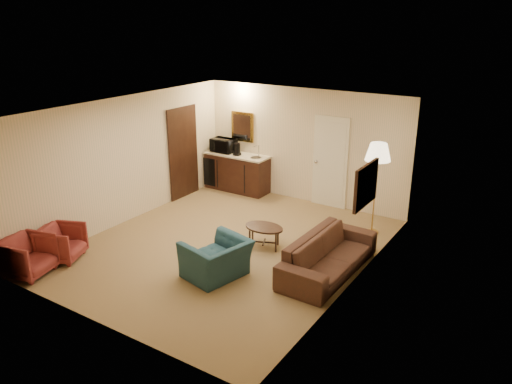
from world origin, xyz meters
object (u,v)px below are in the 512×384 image
sofa (329,249)px  teal_armchair (216,253)px  rose_chair_near (61,241)px  waste_bin (258,190)px  wetbar_cabinet (237,172)px  rose_chair_far (27,254)px  floor_lamp (375,189)px  coffee_table (264,237)px  coffee_maker (237,149)px  microwave (223,144)px

sofa → teal_armchair: teal_armchair is taller
rose_chair_near → waste_bin: 4.79m
wetbar_cabinet → rose_chair_near: size_ratio=2.38×
sofa → teal_armchair: (-1.49, -1.15, 0.00)m
sofa → rose_chair_far: 5.01m
floor_lamp → sofa: bearing=-91.6°
teal_armchair → coffee_table: 1.37m
wetbar_cabinet → coffee_maker: size_ratio=5.59×
wetbar_cabinet → waste_bin: 0.73m
floor_lamp → coffee_maker: floor_lamp is taller
wetbar_cabinet → rose_chair_far: size_ratio=2.22×
coffee_table → sofa: bearing=-8.2°
coffee_table → microwave: bearing=137.9°
rose_chair_far → coffee_maker: coffee_maker is taller
rose_chair_near → coffee_maker: bearing=-30.1°
waste_bin → floor_lamp: bearing=-11.1°
rose_chair_near → coffee_table: 3.61m
waste_bin → microwave: size_ratio=0.46×
sofa → wetbar_cabinet: bearing=55.9°
floor_lamp → coffee_table: bearing=-130.0°
waste_bin → wetbar_cabinet: bearing=173.9°
microwave → coffee_table: bearing=-41.8°
teal_armchair → wetbar_cabinet: bearing=-137.2°
rose_chair_far → wetbar_cabinet: bearing=-19.6°
sofa → microwave: size_ratio=3.71×
rose_chair_near → floor_lamp: (4.22, 4.05, 0.58)m
microwave → rose_chair_near: bearing=-90.9°
coffee_maker → microwave: bearing=160.0°
teal_armchair → waste_bin: teal_armchair is taller
sofa → teal_armchair: size_ratio=2.22×
microwave → coffee_maker: size_ratio=2.01×
teal_armchair → waste_bin: bearing=-144.8°
teal_armchair → coffee_maker: coffee_maker is taller
sofa → waste_bin: 3.95m
sofa → rose_chair_near: sofa is taller
coffee_table → microwave: 3.71m
teal_armchair → coffee_table: (0.09, 1.35, -0.22)m
waste_bin → rose_chair_near: bearing=-103.9°
wetbar_cabinet → coffee_maker: (0.05, -0.07, 0.61)m
coffee_table → floor_lamp: floor_lamp is taller
teal_armchair → waste_bin: (-1.53, 3.68, -0.30)m
teal_armchair → rose_chair_near: 2.85m
rose_chair_far → coffee_maker: 5.38m
sofa → rose_chair_far: sofa is taller
rose_chair_near → coffee_table: (2.77, 2.32, -0.13)m
floor_lamp → coffee_maker: size_ratio=6.29×
floor_lamp → rose_chair_far: bearing=-131.9°
sofa → microwave: 4.89m
teal_armchair → floor_lamp: size_ratio=0.53×
teal_armchair → coffee_maker: size_ratio=3.36×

